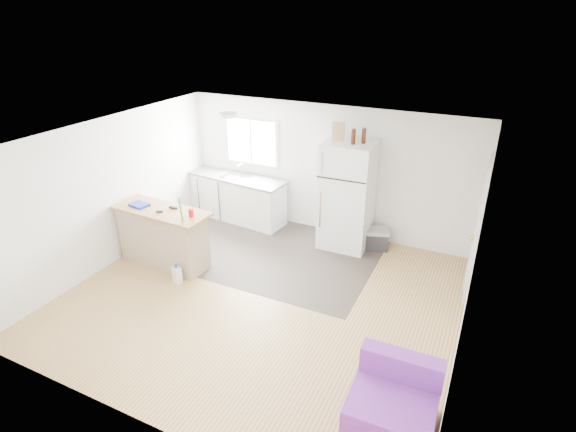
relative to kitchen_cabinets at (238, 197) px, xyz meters
The scene contains 19 objects.
room 2.89m from the kitchen_cabinets, 51.51° to the right, with size 5.51×5.01×2.41m.
vinyl_zone 1.45m from the kitchen_cabinets, 42.73° to the right, with size 4.05×2.50×0.00m, color #2F2823.
window 1.15m from the kitchen_cabinets, 58.16° to the left, with size 1.18×0.06×0.98m.
interior_door 4.54m from the kitchen_cabinets, ahead, with size 0.11×0.92×2.10m.
ceiling_fixture 2.21m from the kitchen_cabinets, 61.40° to the right, with size 0.30×0.30×0.07m, color white.
kitchen_cabinets is the anchor object (origin of this frame).
peninsula 2.04m from the kitchen_cabinets, 95.02° to the right, with size 1.65×0.69×1.00m.
refrigerator 2.36m from the kitchen_cabinets, ahead, with size 0.86×0.81×1.91m.
cooler 2.84m from the kitchen_cabinets, ahead, with size 0.57×0.47×0.37m.
purple_seat 5.37m from the kitchen_cabinets, 41.67° to the right, with size 0.87×0.82×0.70m.
cleaner_jug 2.47m from the kitchen_cabinets, 81.70° to the right, with size 0.17×0.15×0.32m.
mop 2.28m from the kitchen_cabinets, 83.16° to the right, with size 0.31×0.38×1.42m.
red_cup 2.17m from the kitchen_cabinets, 77.76° to the right, with size 0.08×0.08×0.12m, color red.
blue_tray 2.22m from the kitchen_cabinets, 105.25° to the right, with size 0.30×0.22×0.04m, color #122CAE.
tool_a 2.00m from the kitchen_cabinets, 89.99° to the right, with size 0.14×0.05×0.03m, color black.
tool_b 2.21m from the kitchen_cabinets, 92.62° to the right, with size 0.10×0.04×0.03m, color black.
cardboard_box 2.63m from the kitchen_cabinets, ahead, with size 0.20×0.10×0.30m, color tan.
bottle_left 2.86m from the kitchen_cabinets, ahead, with size 0.07×0.07×0.25m, color #3B190A.
bottle_right 2.97m from the kitchen_cabinets, ahead, with size 0.07×0.07×0.25m, color #3B190A.
Camera 1 is at (2.74, -4.85, 3.94)m, focal length 28.00 mm.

